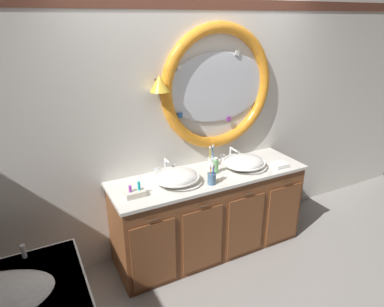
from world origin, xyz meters
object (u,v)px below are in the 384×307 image
object	(u,v)px
sink_basin_right	(244,162)
toiletry_basket	(135,193)
soap_dispenser	(216,166)
folded_hand_towel	(279,165)
sink_basin_left	(176,177)
toothbrush_holder_left	(212,178)
toothbrush_holder_right	(212,161)

from	to	relation	value
sink_basin_right	toiletry_basket	world-z (taller)	toiletry_basket
soap_dispenser	folded_hand_towel	bearing A→B (deg)	-14.23
sink_basin_left	folded_hand_towel	xyz separation A→B (m)	(1.06, -0.14, -0.05)
sink_basin_left	toothbrush_holder_left	bearing A→B (deg)	-29.91
sink_basin_right	soap_dispenser	bearing A→B (deg)	175.31
sink_basin_left	soap_dispenser	bearing A→B (deg)	3.42
sink_basin_left	toothbrush_holder_left	xyz separation A→B (m)	(0.27, -0.16, -0.00)
sink_basin_right	toothbrush_holder_left	xyz separation A→B (m)	(-0.46, -0.16, 0.00)
folded_hand_towel	toiletry_basket	size ratio (longest dim) A/B	0.95
soap_dispenser	toiletry_basket	size ratio (longest dim) A/B	0.98
toothbrush_holder_left	toothbrush_holder_right	bearing A→B (deg)	59.53
sink_basin_left	toothbrush_holder_right	bearing A→B (deg)	21.18
sink_basin_right	folded_hand_towel	size ratio (longest dim) A/B	2.68
sink_basin_left	sink_basin_right	size ratio (longest dim) A/B	0.99
sink_basin_right	toiletry_basket	xyz separation A→B (m)	(-1.13, -0.06, -0.03)
toothbrush_holder_right	sink_basin_right	bearing A→B (deg)	-35.31
sink_basin_right	soap_dispenser	distance (m)	0.31
sink_basin_left	toothbrush_holder_left	distance (m)	0.31
sink_basin_left	folded_hand_towel	world-z (taller)	sink_basin_left
toothbrush_holder_right	toiletry_basket	bearing A→B (deg)	-164.51
sink_basin_right	folded_hand_towel	bearing A→B (deg)	-22.39
sink_basin_left	soap_dispenser	size ratio (longest dim) A/B	2.57
sink_basin_left	folded_hand_towel	size ratio (longest dim) A/B	2.65
soap_dispenser	toiletry_basket	world-z (taller)	soap_dispenser
toiletry_basket	folded_hand_towel	bearing A→B (deg)	-3.05
toothbrush_holder_left	toiletry_basket	distance (m)	0.68
soap_dispenser	toiletry_basket	distance (m)	0.83
toothbrush_holder_right	folded_hand_towel	xyz separation A→B (m)	(0.59, -0.32, -0.04)
soap_dispenser	toothbrush_holder_right	bearing A→B (deg)	72.48
soap_dispenser	sink_basin_right	bearing A→B (deg)	-4.69
folded_hand_towel	sink_basin_left	bearing A→B (deg)	172.64
folded_hand_towel	soap_dispenser	bearing A→B (deg)	165.77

